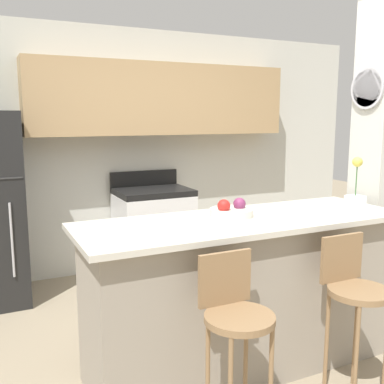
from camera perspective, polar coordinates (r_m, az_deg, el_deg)
The scene contains 9 objects.
ground_plane at distance 3.24m, azimuth 6.38°, elevation -20.95°, with size 14.00×14.00×0.00m, color gray.
wall_back at distance 4.83m, azimuth -5.99°, elevation 7.92°, with size 5.60×0.38×2.55m.
pillar_right at distance 3.82m, azimuth 22.83°, elevation 3.34°, with size 0.38×0.32×2.55m.
counter_bar at distance 3.02m, azimuth 6.56°, elevation -12.61°, with size 2.15×0.73×1.01m.
stove_range at distance 4.73m, azimuth -4.90°, elevation -4.98°, with size 0.75×0.59×1.07m.
bar_stool_left at distance 2.34m, azimuth 5.54°, elevation -15.86°, with size 0.35×0.35×0.96m.
bar_stool_right at distance 2.80m, azimuth 19.88°, elevation -12.03°, with size 0.35×0.35×0.96m.
orchid_vase at distance 3.32m, azimuth 20.06°, elevation -0.02°, with size 0.11×0.11×0.36m.
fruit_bowl at distance 2.90m, azimuth 5.02°, elevation -2.41°, with size 0.28×0.28×0.12m.
Camera 1 is at (-1.50, -2.36, 1.64)m, focal length 42.00 mm.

